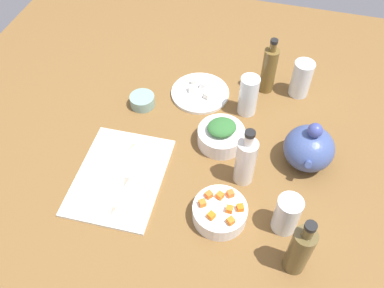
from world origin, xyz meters
TOP-DOWN VIEW (x-y plane):
  - tabletop at (0.00, 0.00)cm, footprint 190.00×190.00cm
  - cutting_board at (14.55, -18.87)cm, footprint 35.13×26.93cm
  - plate_tofu at (-27.47, -4.39)cm, footprint 20.94×20.94cm
  - bowl_greens at (-7.11, 7.77)cm, footprint 15.18×15.18cm
  - bowl_carrots at (20.03, 13.47)cm, footprint 15.38×15.38cm
  - bowl_small_side at (-16.87, -22.67)cm, footprint 8.69×8.69cm
  - teapot at (-6.46, 35.08)cm, footprint 17.17×15.38cm
  - bottle_0 at (-36.43, 18.14)cm, footprint 5.17×5.17cm
  - bottle_1 at (5.02, 17.43)cm, footprint 6.04×6.04cm
  - bottle_2 at (28.82, 35.29)cm, footprint 5.81×5.81cm
  - drinking_glass_0 at (-37.45, 29.80)cm, footprint 7.07×7.07cm
  - drinking_glass_1 at (-23.43, 13.35)cm, footprint 6.41×6.41cm
  - drinking_glass_2 at (18.05, 31.32)cm, footprint 6.98×6.98cm
  - carrot_cube_0 at (23.57, 11.76)cm, footprint 2.44×2.44cm
  - carrot_cube_1 at (23.79, 17.13)cm, footprint 2.53×2.53cm
  - carrot_cube_2 at (20.36, 16.07)cm, footprint 1.83×1.83cm
  - carrot_cube_3 at (16.77, 12.63)cm, footprint 2.41×2.41cm
  - carrot_cube_4 at (17.30, 9.56)cm, footprint 2.53×2.53cm
  - carrot_cube_5 at (19.13, 18.81)cm, footprint 2.36×2.36cm
  - carrot_cube_6 at (20.40, 8.50)cm, footprint 2.51×2.51cm
  - carrot_cube_7 at (15.39, 15.32)cm, footprint 2.51×2.51cm
  - chopped_greens_mound at (-7.11, 7.77)cm, footprint 12.01×12.32cm
  - tofu_cube_0 at (-30.05, -3.95)cm, footprint 2.39×2.39cm
  - tofu_cube_1 at (-25.17, -1.21)cm, footprint 2.98×2.98cm
  - tofu_cube_2 at (-27.09, -7.52)cm, footprint 2.93×2.93cm
  - tofu_cube_3 at (-30.73, -7.56)cm, footprint 2.87×2.87cm
  - dumpling_0 at (16.48, -14.58)cm, footprint 6.27×6.36cm
  - dumpling_1 at (3.78, -17.61)cm, footprint 6.63×6.76cm
  - dumpling_2 at (26.76, -14.81)cm, footprint 5.51×5.35cm

SIDE VIEW (x-z plane):
  - tabletop at x=0.00cm, z-range 0.00..3.00cm
  - cutting_board at x=14.55cm, z-range 3.00..4.00cm
  - plate_tofu at x=-27.47cm, z-range 3.00..4.20cm
  - bowl_small_side at x=-16.87cm, z-range 3.00..7.04cm
  - dumpling_1 at x=3.78cm, z-range 4.00..6.46cm
  - dumpling_2 at x=26.76cm, z-range 4.00..6.57cm
  - tofu_cube_0 at x=-30.05cm, z-range 4.20..6.40cm
  - tofu_cube_1 at x=-25.17cm, z-range 4.20..6.40cm
  - tofu_cube_2 at x=-27.09cm, z-range 4.20..6.40cm
  - tofu_cube_3 at x=-30.73cm, z-range 4.20..6.40cm
  - dumpling_0 at x=16.48cm, z-range 4.00..6.77cm
  - bowl_carrots at x=20.03cm, z-range 3.00..8.10cm
  - bowl_greens at x=-7.11cm, z-range 3.00..8.78cm
  - carrot_cube_0 at x=23.57cm, z-range 8.10..9.90cm
  - carrot_cube_1 at x=23.79cm, z-range 8.10..9.90cm
  - carrot_cube_2 at x=20.36cm, z-range 8.10..9.90cm
  - carrot_cube_3 at x=16.77cm, z-range 8.10..9.90cm
  - carrot_cube_4 at x=17.30cm, z-range 8.10..9.90cm
  - carrot_cube_5 at x=19.13cm, z-range 8.10..9.90cm
  - carrot_cube_6 at x=20.40cm, z-range 8.10..9.90cm
  - carrot_cube_7 at x=15.39cm, z-range 8.10..9.90cm
  - drinking_glass_2 at x=18.05cm, z-range 3.00..15.56cm
  - teapot at x=-6.46cm, z-range 1.25..18.14cm
  - drinking_glass_0 at x=-37.45cm, z-range 3.00..16.59cm
  - chopped_greens_mound at x=-7.11cm, z-range 8.78..12.09cm
  - drinking_glass_1 at x=-23.43cm, z-range 3.00..17.89cm
  - bottle_1 at x=5.02cm, z-range 1.20..22.54cm
  - bottle_2 at x=28.82cm, z-range 1.19..22.77cm
  - bottle_0 at x=-36.43cm, z-range 1.39..23.12cm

